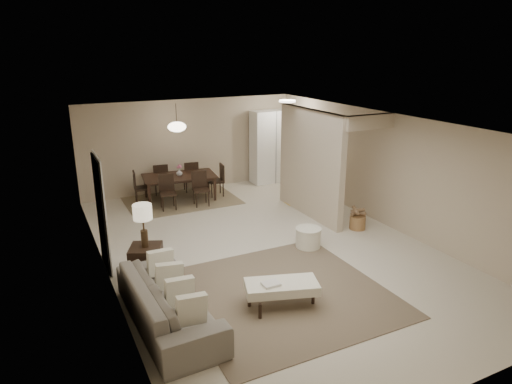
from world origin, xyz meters
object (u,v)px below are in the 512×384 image
pantry_cabinet (272,147)px  dining_table (180,188)px  ottoman_bench (282,287)px  round_pouf (308,238)px  wicker_basket (358,222)px  side_table (146,262)px  sofa (168,302)px

pantry_cabinet → dining_table: bearing=-170.8°
ottoman_bench → round_pouf: size_ratio=2.36×
round_pouf → wicker_basket: bearing=12.5°
side_table → dining_table: dining_table is taller
wicker_basket → round_pouf: bearing=-167.5°
sofa → wicker_basket: (4.72, 1.69, -0.20)m
side_table → dining_table: (1.80, 3.82, 0.04)m
side_table → round_pouf: side_table is taller
pantry_cabinet → sofa: pantry_cabinet is taller
ottoman_bench → wicker_basket: (3.04, 1.99, -0.17)m
side_table → dining_table: bearing=64.8°
sofa → side_table: 1.54m
pantry_cabinet → ottoman_bench: pantry_cabinet is taller
side_table → ottoman_bench: bearing=-48.4°
sofa → ottoman_bench: size_ratio=1.97×
sofa → ottoman_bench: (1.69, -0.30, -0.03)m
ottoman_bench → round_pouf: 2.27m
pantry_cabinet → side_table: bearing=-137.9°
sofa → dining_table: sofa is taller
dining_table → pantry_cabinet: bearing=16.2°
wicker_basket → dining_table: size_ratio=0.19×
dining_table → round_pouf: bearing=-63.9°
side_table → round_pouf: bearing=-3.4°
pantry_cabinet → sofa: 7.59m
pantry_cabinet → ottoman_bench: size_ratio=1.73×
wicker_basket → dining_table: dining_table is taller
sofa → wicker_basket: size_ratio=6.90×
sofa → dining_table: size_ratio=1.29×
wicker_basket → dining_table: (-2.88, 3.67, 0.18)m
pantry_cabinet → dining_table: (-2.95, -0.48, -0.72)m
pantry_cabinet → wicker_basket: bearing=-91.0°
ottoman_bench → dining_table: 5.66m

